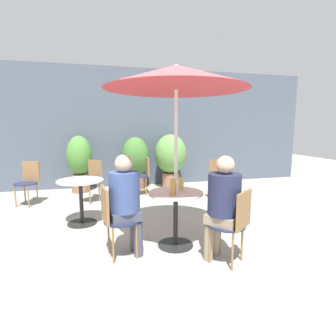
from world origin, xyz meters
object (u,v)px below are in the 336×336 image
cafe_table_far (81,193)px  bistro_chair_3 (219,175)px  bistro_chair_0 (114,215)px  seated_person_0 (126,197)px  bistro_chair_2 (28,179)px  potted_plant_1 (135,160)px  beer_glass_0 (173,187)px  cafe_table_near (176,208)px  umbrella (176,78)px  beer_glass_1 (181,184)px  seated_person_1 (223,200)px  potted_plant_0 (80,160)px  bistro_chair_1 (235,220)px  potted_plant_2 (171,156)px  bistro_chair_5 (143,172)px  bistro_chair_4 (92,177)px

cafe_table_far → bistro_chair_3: 2.83m
bistro_chair_0 → seated_person_0: (0.14, 0.02, 0.20)m
bistro_chair_2 → potted_plant_1: (2.22, 0.86, 0.21)m
bistro_chair_0 → bistro_chair_2: (-1.54, 2.63, 0.00)m
beer_glass_0 → potted_plant_1: potted_plant_1 is taller
beer_glass_0 → cafe_table_near: bearing=61.0°
cafe_table_near → umbrella: (0.00, -0.00, 1.59)m
cafe_table_far → seated_person_0: size_ratio=0.58×
seated_person_0 → beer_glass_1: bearing=-84.0°
seated_person_1 → umbrella: 1.52m
seated_person_1 → beer_glass_0: 0.61m
cafe_table_far → bistro_chair_3: bistro_chair_3 is taller
bistro_chair_2 → potted_plant_0: bearing=63.4°
bistro_chair_2 → beer_glass_0: 3.47m
bistro_chair_2 → beer_glass_1: 3.42m
umbrella → bistro_chair_0: bearing=-170.6°
bistro_chair_0 → bistro_chair_1: (1.28, -0.48, 0.00)m
bistro_chair_0 → potted_plant_1: (0.68, 3.49, 0.21)m
cafe_table_far → seated_person_1: bearing=-44.5°
potted_plant_0 → potted_plant_2: potted_plant_2 is taller
bistro_chair_0 → beer_glass_0: beer_glass_0 is taller
cafe_table_far → bistro_chair_0: 1.32m
seated_person_0 → bistro_chair_3: bearing=-55.6°
bistro_chair_2 → beer_glass_0: size_ratio=4.32×
bistro_chair_1 → potted_plant_0: potted_plant_0 is taller
bistro_chair_1 → beer_glass_1: beer_glass_1 is taller
cafe_table_far → bistro_chair_2: bearing=128.1°
bistro_chair_0 → bistro_chair_1: 1.36m
bistro_chair_2 → seated_person_1: 4.05m
potted_plant_2 → seated_person_1: bearing=-95.7°
bistro_chair_0 → bistro_chair_3: size_ratio=1.00×
cafe_table_far → potted_plant_2: 2.96m
bistro_chair_0 → potted_plant_0: (-0.63, 3.44, 0.24)m
beer_glass_0 → beer_glass_1: size_ratio=1.19×
seated_person_0 → beer_glass_1: (0.73, 0.20, 0.07)m
bistro_chair_5 → seated_person_1: size_ratio=0.70×
umbrella → cafe_table_near: bearing=153.4°
bistro_chair_3 → bistro_chair_5: same height
bistro_chair_3 → beer_glass_1: beer_glass_1 is taller
bistro_chair_3 → potted_plant_1: size_ratio=0.66×
potted_plant_2 → bistro_chair_1: bearing=-94.2°
bistro_chair_3 → beer_glass_1: size_ratio=5.16×
bistro_chair_2 → beer_glass_0: (2.25, -2.62, 0.29)m
bistro_chair_3 → beer_glass_0: beer_glass_0 is taller
bistro_chair_4 → seated_person_0: bearing=-37.7°
seated_person_0 → potted_plant_0: 3.50m
bistro_chair_3 → potted_plant_2: 1.54m
bistro_chair_5 → potted_plant_2: bearing=125.7°
bistro_chair_1 → bistro_chair_5: (-0.51, 3.30, 0.00)m
bistro_chair_1 → beer_glass_0: (-0.57, 0.49, 0.29)m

